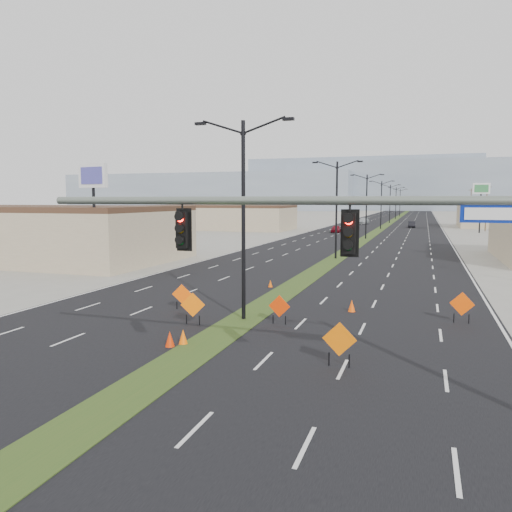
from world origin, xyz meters
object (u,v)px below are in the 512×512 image
(car_left, at_px, (336,229))
(cone_0, at_px, (183,337))
(signal_mast, at_px, (421,251))
(streetlight_0, at_px, (243,214))
(streetlight_1, at_px, (337,207))
(car_far, at_px, (363,221))
(streetlight_4, at_px, (390,202))
(streetlight_5, at_px, (396,202))
(construction_sign_4, at_px, (339,341))
(car_mid, at_px, (412,224))
(construction_sign_1, at_px, (193,306))
(streetlight_2, at_px, (366,204))
(construction_sign_2, at_px, (182,295))
(pole_sign_east_far, at_px, (481,192))
(streetlight_6, at_px, (400,202))
(pole_sign_west, at_px, (93,184))
(construction_sign_5, at_px, (462,305))
(streetlight_3, at_px, (381,203))
(cone_3, at_px, (270,284))
(cone_1, at_px, (170,339))
(construction_sign_3, at_px, (279,307))
(cone_2, at_px, (352,306))

(car_left, xyz_separation_m, cone_0, (6.05, -74.42, -0.34))
(signal_mast, relative_size, streetlight_0, 1.63)
(streetlight_1, height_order, car_far, streetlight_1)
(streetlight_4, xyz_separation_m, streetlight_5, (0.00, 28.00, 0.00))
(construction_sign_4, bearing_deg, car_mid, 89.52)
(signal_mast, xyz_separation_m, construction_sign_1, (-10.56, 8.20, -3.85))
(streetlight_0, xyz_separation_m, streetlight_2, (0.00, 56.00, 0.00))
(car_left, distance_m, construction_sign_1, 71.38)
(streetlight_1, xyz_separation_m, construction_sign_1, (-2.00, -29.80, -4.48))
(car_left, height_order, construction_sign_2, construction_sign_2)
(streetlight_2, relative_size, pole_sign_east_far, 1.09)
(streetlight_0, distance_m, cone_0, 7.19)
(streetlight_6, xyz_separation_m, construction_sign_2, (-4.07, -166.91, -4.58))
(streetlight_4, distance_m, pole_sign_west, 102.32)
(streetlight_4, xyz_separation_m, cone_0, (-0.91, -117.01, -5.08))
(construction_sign_5, bearing_deg, construction_sign_1, -147.58)
(streetlight_0, xyz_separation_m, pole_sign_west, (-17.13, 11.15, 1.95))
(streetlight_2, distance_m, streetlight_3, 28.00)
(streetlight_3, distance_m, streetlight_4, 28.00)
(streetlight_1, distance_m, car_far, 76.97)
(streetlight_5, distance_m, car_mid, 48.58)
(car_left, height_order, cone_3, car_left)
(streetlight_0, distance_m, construction_sign_1, 5.22)
(signal_mast, height_order, car_left, signal_mast)
(car_mid, xyz_separation_m, cone_0, (-6.95, -97.04, -0.35))
(streetlight_3, relative_size, car_mid, 2.40)
(streetlight_0, distance_m, streetlight_2, 56.00)
(signal_mast, distance_m, streetlight_6, 178.21)
(streetlight_5, distance_m, cone_1, 145.56)
(construction_sign_1, relative_size, construction_sign_4, 0.95)
(streetlight_6, bearing_deg, streetlight_4, -90.00)
(construction_sign_2, height_order, cone_0, construction_sign_2)
(streetlight_6, distance_m, cone_1, 173.55)
(streetlight_3, distance_m, construction_sign_2, 83.14)
(cone_0, bearing_deg, construction_sign_3, 58.05)
(construction_sign_3, height_order, construction_sign_4, construction_sign_4)
(streetlight_0, height_order, cone_1, streetlight_0)
(streetlight_5, bearing_deg, cone_1, -90.51)
(signal_mast, relative_size, pole_sign_west, 1.80)
(streetlight_0, relative_size, pole_sign_east_far, 1.09)
(construction_sign_5, relative_size, cone_1, 2.33)
(streetlight_3, xyz_separation_m, cone_1, (-1.29, -89.47, -5.08))
(streetlight_4, xyz_separation_m, cone_1, (-1.29, -117.47, -5.08))
(signal_mast, bearing_deg, cone_1, 155.28)
(construction_sign_5, distance_m, cone_3, 13.81)
(streetlight_0, height_order, cone_2, streetlight_0)
(streetlight_3, distance_m, construction_sign_4, 90.04)
(streetlight_0, distance_m, cone_3, 10.92)
(streetlight_1, relative_size, construction_sign_4, 5.92)
(signal_mast, bearing_deg, construction_sign_4, 122.69)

